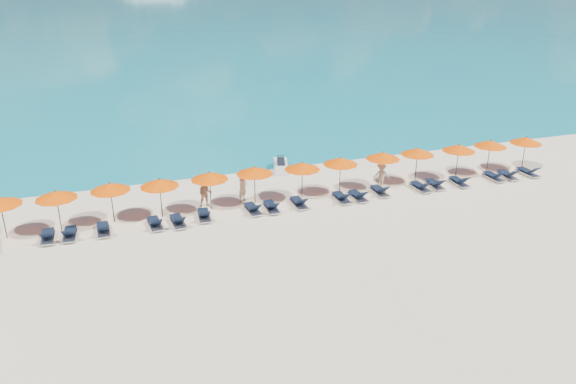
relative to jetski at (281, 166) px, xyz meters
name	(u,v)px	position (x,y,z in m)	size (l,w,h in m)	color
ground	(307,235)	(-1.75, -9.55, -0.34)	(1400.00, 1400.00, 0.00)	beige
jetski	(281,166)	(0.00, 0.00, 0.00)	(1.49, 2.49, 0.83)	white
beachgoer_a	(243,187)	(-3.74, -4.27, 0.53)	(0.64, 0.42, 1.75)	tan
beachgoer_b	(205,194)	(-5.93, -4.34, 0.46)	(0.79, 0.45, 1.62)	tan
beachgoer_c	(381,175)	(4.91, -4.86, 0.45)	(1.03, 0.48, 1.59)	tan
umbrella_1	(0,201)	(-16.19, -4.98, 1.67)	(2.10, 2.10, 2.28)	black
umbrella_2	(56,195)	(-13.61, -4.99, 1.67)	(2.10, 2.10, 2.28)	black
umbrella_3	(110,187)	(-10.97, -4.74, 1.67)	(2.10, 2.10, 2.28)	black
umbrella_4	(159,183)	(-8.46, -4.98, 1.67)	(2.10, 2.10, 2.28)	black
umbrella_5	(209,176)	(-5.72, -4.82, 1.67)	(2.10, 2.10, 2.28)	black
umbrella_6	(254,170)	(-3.14, -4.76, 1.67)	(2.10, 2.10, 2.28)	black
umbrella_7	(302,166)	(-0.32, -4.94, 1.67)	(2.10, 2.10, 2.28)	black
umbrella_8	(341,161)	(2.12, -4.87, 1.67)	(2.10, 2.10, 2.28)	black
umbrella_9	(383,156)	(4.97, -4.78, 1.67)	(2.10, 2.10, 2.28)	black
umbrella_10	(418,151)	(7.40, -4.74, 1.67)	(2.10, 2.10, 2.28)	black
umbrella_11	(459,148)	(10.26, -4.96, 1.67)	(2.10, 2.10, 2.28)	black
umbrella_12	(490,143)	(12.76, -4.83, 1.67)	(2.10, 2.10, 2.28)	black
umbrella_13	(526,140)	(15.46, -4.99, 1.67)	(2.10, 2.10, 2.28)	black
lounger_3	(48,236)	(-14.22, -5.92, -0.11)	(0.64, 1.71, 0.66)	silver
lounger_4	(70,234)	(-13.19, -5.98, -0.11)	(0.75, 1.74, 0.66)	silver
lounger_5	(103,229)	(-11.57, -6.00, -0.11)	(0.65, 1.71, 0.66)	silver
lounger_6	(155,223)	(-8.98, -6.13, -0.11)	(0.75, 1.74, 0.66)	silver
lounger_7	(178,221)	(-7.81, -6.26, -0.11)	(0.73, 1.74, 0.66)	silver
lounger_8	(204,215)	(-6.34, -5.93, -0.11)	(0.76, 1.75, 0.66)	silver
lounger_9	(253,209)	(-3.63, -5.98, -0.11)	(0.73, 1.74, 0.66)	silver
lounger_10	(271,207)	(-2.57, -6.06, -0.11)	(0.68, 1.72, 0.66)	silver
lounger_11	(299,203)	(-0.91, -6.02, -0.11)	(0.63, 1.70, 0.66)	silver
lounger_12	(341,197)	(1.69, -6.11, -0.11)	(0.63, 1.70, 0.66)	silver
lounger_13	(358,196)	(2.71, -6.20, -0.11)	(0.68, 1.72, 0.66)	silver
lounger_14	(380,191)	(4.29, -5.90, -0.11)	(0.68, 1.72, 0.66)	silver
lounger_15	(420,187)	(6.95, -6.11, -0.11)	(0.72, 1.73, 0.66)	silver
lounger_16	(435,184)	(8.03, -6.04, -0.11)	(0.75, 1.74, 0.66)	silver
lounger_17	(459,181)	(9.69, -6.14, -0.11)	(0.69, 1.73, 0.66)	silver
lounger_18	(494,176)	(12.34, -6.09, -0.11)	(0.64, 1.71, 0.66)	silver
lounger_19	(508,175)	(13.38, -6.12, -0.11)	(0.73, 1.74, 0.66)	silver
lounger_20	(528,172)	(14.99, -6.12, -0.11)	(0.69, 1.73, 0.66)	silver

